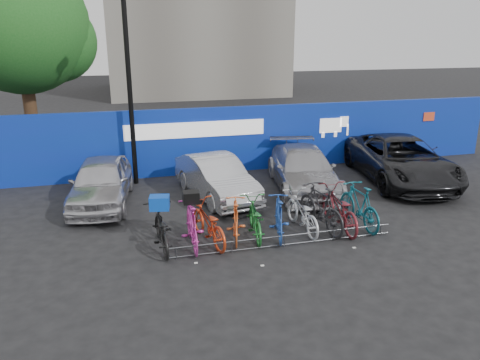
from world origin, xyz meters
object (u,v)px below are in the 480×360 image
object	(u,v)px
bike_4	(255,218)
bike_9	(359,205)
lamppost	(129,86)
bike_3	(236,219)
car_1	(216,178)
bike_1	(192,225)
car_2	(303,170)
bike_7	(321,207)
bike_2	(208,223)
car_3	(401,160)
tree	(26,29)
bike_rack	(284,240)
car_0	(101,182)
bike_8	(339,208)
bike_6	(302,213)
bike_5	(279,217)
bike_0	(161,229)

from	to	relation	value
bike_4	bike_9	size ratio (longest dim) A/B	0.94
lamppost	bike_3	xyz separation A→B (m)	(2.19, -5.26, -2.76)
car_1	bike_1	xyz separation A→B (m)	(-1.29, -3.25, -0.09)
car_2	bike_7	xyz separation A→B (m)	(-0.81, -3.19, -0.06)
bike_2	bike_4	world-z (taller)	bike_2
car_3	tree	bearing A→B (deg)	161.12
lamppost	bike_rack	bearing A→B (deg)	-61.93
car_0	bike_9	xyz separation A→B (m)	(6.60, -3.51, -0.11)
bike_rack	bike_8	bearing A→B (deg)	21.49
bike_2	bike_3	bearing A→B (deg)	171.24
bike_3	car_1	bearing A→B (deg)	-80.06
car_0	car_1	distance (m)	3.44
car_2	bike_4	xyz separation A→B (m)	(-2.59, -3.15, -0.19)
car_1	bike_3	size ratio (longest dim) A/B	2.29
bike_2	car_1	bearing A→B (deg)	-118.30
bike_rack	tree	bearing A→B (deg)	122.45
lamppost	bike_2	size ratio (longest dim) A/B	3.15
car_2	bike_6	bearing A→B (deg)	-102.46
bike_2	bike_1	bearing A→B (deg)	0.04
lamppost	bike_1	bearing A→B (deg)	-78.80
bike_5	bike_2	bearing A→B (deg)	11.65
car_0	bike_5	size ratio (longest dim) A/B	2.32
bike_2	bike_7	bearing A→B (deg)	168.13
car_3	bike_2	size ratio (longest dim) A/B	2.83
lamppost	bike_rack	distance (m)	7.48
bike_6	lamppost	bearing A→B (deg)	-55.11
bike_2	bike_7	xyz separation A→B (m)	(2.98, 0.04, 0.11)
car_0	car_3	xyz separation A→B (m)	(9.92, -0.25, 0.07)
bike_rack	bike_8	xyz separation A→B (m)	(1.75, 0.69, 0.39)
lamppost	bike_6	size ratio (longest dim) A/B	3.23
bike_4	bike_6	size ratio (longest dim) A/B	0.97
lamppost	bike_rack	world-z (taller)	lamppost
bike_7	bike_9	world-z (taller)	bike_7
car_2	bike_0	bearing A→B (deg)	-136.23
bike_rack	car_0	bearing A→B (deg)	135.54
car_0	bike_1	xyz separation A→B (m)	(2.14, -3.59, -0.14)
car_1	bike_1	world-z (taller)	car_1
car_3	bike_9	distance (m)	4.66
lamppost	bike_1	distance (m)	6.14
bike_rack	bike_2	distance (m)	1.89
bike_rack	bike_6	size ratio (longest dim) A/B	2.96
bike_8	tree	bearing A→B (deg)	-48.15
car_1	bike_8	xyz separation A→B (m)	(2.59, -3.16, -0.10)
bike_8	bike_9	world-z (taller)	bike_9
bike_4	bike_3	bearing A→B (deg)	11.35
bike_1	bike_8	size ratio (longest dim) A/B	0.88
bike_1	tree	bearing A→B (deg)	-63.37
bike_3	bike_7	size ratio (longest dim) A/B	0.84
bike_6	bike_rack	bearing A→B (deg)	44.06
bike_rack	car_2	bearing A→B (deg)	62.17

